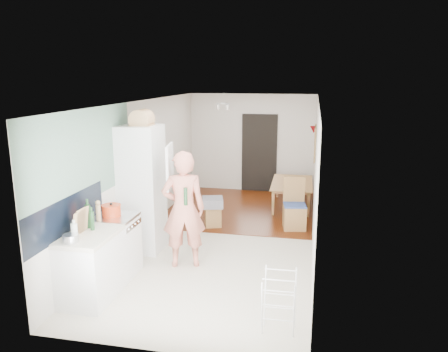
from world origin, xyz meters
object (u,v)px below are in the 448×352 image
(dining_chair, at_px, (295,204))
(stool, at_px, (213,217))
(person, at_px, (183,199))
(drying_rack, at_px, (279,303))
(dining_table, at_px, (293,196))

(dining_chair, xyz_separation_m, stool, (-1.59, -0.18, -0.30))
(dining_chair, bearing_deg, person, -137.56)
(person, xyz_separation_m, stool, (0.03, 1.86, -0.89))
(person, xyz_separation_m, drying_rack, (1.61, -1.56, -0.72))
(dining_table, height_order, dining_chair, dining_chair)
(stool, bearing_deg, person, -91.04)
(dining_chair, distance_m, stool, 1.63)
(person, height_order, dining_chair, person)
(stool, bearing_deg, drying_rack, -65.23)
(dining_chair, height_order, drying_rack, dining_chair)
(dining_chair, relative_size, stool, 2.46)
(stool, relative_size, drying_rack, 0.55)
(person, distance_m, stool, 2.06)
(dining_chair, relative_size, drying_rack, 1.36)
(dining_table, xyz_separation_m, dining_chair, (0.10, -1.49, 0.26))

